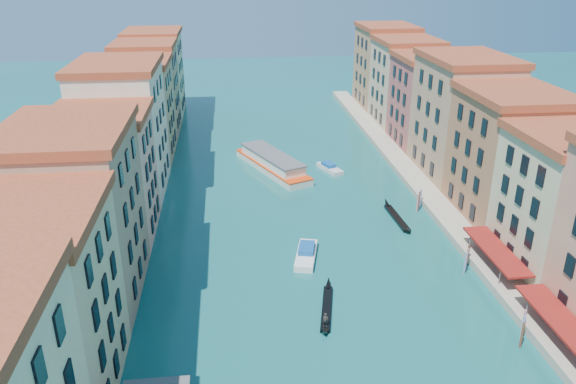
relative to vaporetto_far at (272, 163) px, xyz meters
name	(u,v)px	position (x,y,z in m)	size (l,w,h in m)	color
left_bank_palazzos	(116,145)	(-24.33, -12.79, 8.32)	(12.80, 128.40, 21.00)	beige
right_bank_palazzos	(476,132)	(31.67, -12.47, 8.36)	(12.80, 128.40, 21.00)	#A04A34
quay	(422,188)	(23.67, -12.47, -0.88)	(4.00, 140.00, 1.00)	#9F9780
restaurant_awnings	(572,332)	(23.86, -54.46, 1.60)	(3.20, 44.55, 3.12)	maroon
mooring_poles_right	(509,313)	(20.77, -48.67, -0.08)	(1.44, 54.24, 3.20)	#4E2B1B
vaporetto_far	(272,163)	(0.00, 0.00, 0.00)	(12.59, 20.81, 3.07)	silver
gondola_fore	(327,307)	(2.25, -44.15, -1.02)	(3.14, 10.85, 2.18)	black
gondola_far	(396,217)	(16.44, -22.45, -1.05)	(1.52, 11.49, 1.63)	black
motorboat_mid	(306,254)	(1.62, -32.48, -0.79)	(4.00, 7.76, 1.54)	white
motorboat_far	(330,168)	(10.23, -1.36, -0.87)	(4.14, 6.63, 1.31)	silver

